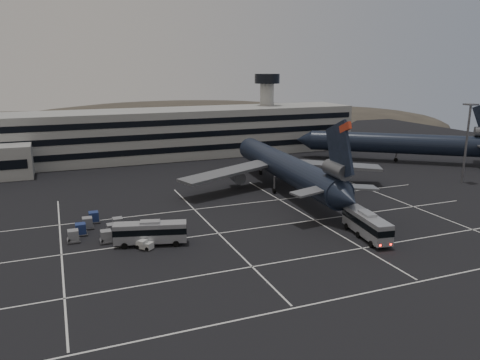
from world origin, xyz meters
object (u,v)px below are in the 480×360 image
trijet_main (286,167)px  bus_near (367,224)px  bus_far (150,232)px  uld_cluster (96,228)px  tug_a (154,228)px

trijet_main → bus_near: (-1.22, -30.35, -2.97)m
trijet_main → bus_far: trijet_main is taller
trijet_main → uld_cluster: bearing=-158.8°
trijet_main → tug_a: size_ratio=22.21×
uld_cluster → bus_far: bearing=-49.4°
bus_near → bus_far: size_ratio=1.08×
bus_far → uld_cluster: 11.23m
bus_near → trijet_main: bearing=96.0°
bus_far → trijet_main: bearing=-43.0°
bus_near → bus_far: bus_near is taller
bus_far → tug_a: (1.54, 5.20, -1.40)m
bus_near → tug_a: (-30.92, 14.60, -1.57)m
bus_far → tug_a: 5.60m
uld_cluster → trijet_main: bearing=17.0°
trijet_main → bus_near: trijet_main is taller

